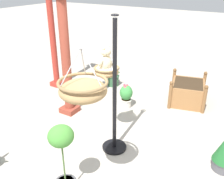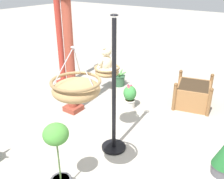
# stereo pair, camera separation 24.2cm
# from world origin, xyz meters

# --- Properties ---
(ground_plane) EXTENTS (40.00, 40.00, 0.00)m
(ground_plane) POSITION_xyz_m (0.00, 0.00, 0.00)
(ground_plane) COLOR #A8A093
(display_pole_central) EXTENTS (0.44, 0.44, 2.37)m
(display_pole_central) POSITION_xyz_m (-0.11, -0.05, 0.73)
(display_pole_central) COLOR black
(display_pole_central) RESTS_ON ground
(hanging_basket_with_teddy) EXTENTS (0.44, 0.44, 0.52)m
(hanging_basket_with_teddy) POSITION_xyz_m (0.04, 0.20, 1.40)
(hanging_basket_with_teddy) COLOR #A37F51
(teddy_bear) EXTENTS (0.30, 0.28, 0.44)m
(teddy_bear) POSITION_xyz_m (0.04, 0.22, 1.59)
(teddy_bear) COLOR beige
(hanging_basket_left_high) EXTENTS (0.58, 0.58, 0.62)m
(hanging_basket_left_high) POSITION_xyz_m (-1.28, -0.33, 1.70)
(hanging_basket_left_high) COLOR #A37F51
(greenhouse_pillar_left) EXTENTS (0.31, 0.31, 3.05)m
(greenhouse_pillar_left) POSITION_xyz_m (1.47, 2.83, 1.47)
(greenhouse_pillar_left) COLOR #9E2D23
(greenhouse_pillar_left) RESTS_ON ground
(greenhouse_pillar_right) EXTENTS (0.38, 0.38, 2.67)m
(greenhouse_pillar_right) POSITION_xyz_m (0.49, 1.52, 1.29)
(greenhouse_pillar_right) COLOR brown
(greenhouse_pillar_right) RESTS_ON ground
(wooden_planter_box) EXTENTS (1.14, 1.04, 0.69)m
(wooden_planter_box) POSITION_xyz_m (2.39, -0.63, 0.28)
(wooden_planter_box) COLOR olive
(wooden_planter_box) RESTS_ON ground
(potted_plant_bushy_green) EXTENTS (0.30, 0.30, 0.58)m
(potted_plant_bushy_green) POSITION_xyz_m (1.37, 0.53, 0.30)
(potted_plant_bushy_green) COLOR beige
(potted_plant_bushy_green) RESTS_ON ground
(potted_plant_small_succulent) EXTENTS (0.39, 0.43, 0.45)m
(potted_plant_small_succulent) POSITION_xyz_m (2.33, 1.47, 0.18)
(potted_plant_small_succulent) COLOR #2D5638
(potted_plant_small_succulent) RESTS_ON ground
(potted_plant_trailing_ivy) EXTENTS (0.35, 0.35, 1.14)m
(potted_plant_trailing_ivy) POSITION_xyz_m (-1.37, -0.00, 0.66)
(potted_plant_trailing_ivy) COLOR #4C4C51
(potted_plant_trailing_ivy) RESTS_ON ground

